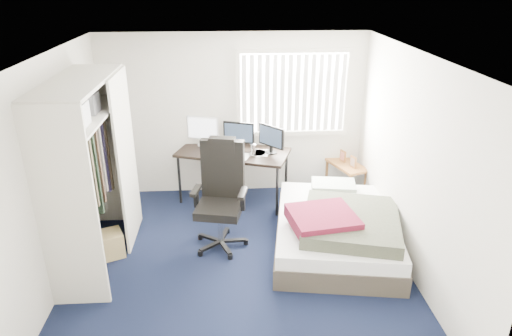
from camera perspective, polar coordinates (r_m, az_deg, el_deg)
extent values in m
plane|color=black|center=(5.69, -2.13, -11.87)|extent=(4.20, 4.20, 0.00)
plane|color=silver|center=(7.05, -2.77, 6.56)|extent=(4.00, 0.00, 4.00)
plane|color=silver|center=(3.26, -1.36, -15.10)|extent=(4.00, 0.00, 4.00)
plane|color=silver|center=(5.42, -23.97, -0.75)|extent=(0.00, 4.20, 4.20)
plane|color=silver|center=(5.49, 19.03, 0.29)|extent=(0.00, 4.20, 4.20)
plane|color=white|center=(4.72, -2.59, 13.82)|extent=(4.20, 4.20, 0.00)
cube|color=white|center=(7.01, 4.65, 9.38)|extent=(1.60, 0.02, 1.20)
cube|color=beige|center=(6.86, 4.86, 14.43)|extent=(1.72, 0.06, 0.06)
cube|color=beige|center=(7.16, 4.52, 4.42)|extent=(1.72, 0.06, 0.06)
cube|color=white|center=(6.95, 4.72, 9.26)|extent=(1.60, 0.04, 1.16)
cube|color=beige|center=(4.87, -22.60, -5.15)|extent=(0.60, 0.04, 2.20)
cube|color=beige|center=(6.45, -17.89, 2.41)|extent=(0.60, 0.04, 2.20)
cube|color=beige|center=(5.32, -21.53, 10.04)|extent=(0.60, 1.80, 0.04)
cube|color=beige|center=(5.41, -20.94, 6.14)|extent=(0.56, 1.74, 0.03)
cylinder|color=silver|center=(5.44, -20.77, 4.93)|extent=(0.03, 1.72, 0.03)
cube|color=#26262B|center=(5.50, -20.39, 0.16)|extent=(0.38, 1.10, 0.90)
cube|color=beige|center=(5.97, -15.87, 0.98)|extent=(0.03, 0.90, 2.20)
cube|color=white|center=(4.96, -22.57, 6.07)|extent=(0.38, 0.30, 0.24)
cube|color=gray|center=(5.42, -20.99, 7.55)|extent=(0.34, 0.28, 0.22)
cube|color=black|center=(6.85, -2.88, 1.95)|extent=(1.79, 1.25, 0.04)
cylinder|color=black|center=(6.99, -9.54, -1.49)|extent=(0.04, 0.04, 0.77)
cylinder|color=black|center=(7.53, -7.57, 0.48)|extent=(0.04, 0.04, 0.77)
cylinder|color=black|center=(6.55, 2.65, -2.96)|extent=(0.04, 0.04, 0.77)
cylinder|color=black|center=(7.12, 3.79, -0.75)|extent=(0.04, 0.04, 0.77)
cube|color=white|center=(7.04, -6.68, 5.00)|extent=(0.48, 0.19, 0.36)
cube|color=white|center=(7.04, -6.68, 5.00)|extent=(0.43, 0.15, 0.31)
cube|color=black|center=(6.86, -2.16, 4.47)|extent=(0.46, 0.18, 0.32)
cube|color=#1E2838|center=(6.86, -2.16, 4.47)|extent=(0.41, 0.14, 0.27)
cube|color=black|center=(6.69, 1.93, 3.99)|extent=(0.46, 0.18, 0.32)
cube|color=#1E2838|center=(6.69, 1.93, 3.99)|extent=(0.41, 0.14, 0.27)
cube|color=white|center=(6.79, -4.48, 1.98)|extent=(0.42, 0.26, 0.02)
cube|color=black|center=(6.70, -1.84, 1.75)|extent=(0.09, 0.11, 0.02)
cylinder|color=silver|center=(6.68, -0.37, 2.32)|extent=(0.08, 0.08, 0.16)
cube|color=white|center=(6.84, -2.89, 2.12)|extent=(0.37, 0.36, 0.00)
cube|color=black|center=(6.00, -4.43, -9.11)|extent=(0.78, 0.78, 0.13)
cylinder|color=silver|center=(5.88, -4.50, -7.22)|extent=(0.07, 0.07, 0.44)
cube|color=black|center=(5.76, -4.57, -5.06)|extent=(0.65, 0.65, 0.11)
cube|color=black|center=(5.79, -4.17, -0.06)|extent=(0.56, 0.22, 0.77)
cube|color=black|center=(5.67, -4.26, 2.99)|extent=(0.35, 0.20, 0.18)
cube|color=black|center=(5.72, -7.54, -2.80)|extent=(0.14, 0.32, 0.04)
cube|color=black|center=(5.60, -1.69, -3.21)|extent=(0.14, 0.32, 0.04)
cube|color=white|center=(6.85, -3.87, -3.08)|extent=(0.33, 0.27, 0.03)
cylinder|color=white|center=(6.82, -4.77, -4.38)|extent=(0.04, 0.04, 0.23)
cylinder|color=white|center=(6.97, -4.82, -3.75)|extent=(0.04, 0.04, 0.23)
cylinder|color=white|center=(6.83, -2.83, -4.29)|extent=(0.04, 0.04, 0.23)
cylinder|color=white|center=(6.98, -2.93, -3.66)|extent=(0.04, 0.04, 0.23)
cube|color=brown|center=(7.31, 11.23, 0.40)|extent=(0.61, 0.82, 0.04)
cube|color=brown|center=(7.09, 11.62, -2.62)|extent=(0.05, 0.05, 0.47)
cube|color=brown|center=(7.58, 8.77, -0.66)|extent=(0.05, 0.05, 0.47)
cube|color=brown|center=(7.25, 13.49, -2.19)|extent=(0.05, 0.05, 0.47)
cube|color=brown|center=(7.73, 10.58, -0.30)|extent=(0.05, 0.05, 0.47)
cube|color=brown|center=(7.14, 12.05, 0.74)|extent=(0.07, 0.14, 0.18)
cube|color=brown|center=(7.35, 10.80, 1.50)|extent=(0.07, 0.14, 0.18)
cube|color=#393229|center=(6.04, 9.83, -8.48)|extent=(1.78, 2.20, 0.26)
cube|color=white|center=(5.93, 9.97, -6.76)|extent=(1.73, 2.15, 0.18)
cube|color=beige|center=(6.49, 9.62, -2.39)|extent=(0.65, 0.49, 0.14)
cube|color=#36382A|center=(5.66, 11.78, -6.65)|extent=(1.40, 1.48, 0.18)
cube|color=#4E0D1C|center=(5.50, 8.31, -6.36)|extent=(0.85, 0.81, 0.16)
cube|color=tan|center=(6.04, -18.29, -9.15)|extent=(0.51, 0.45, 0.31)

